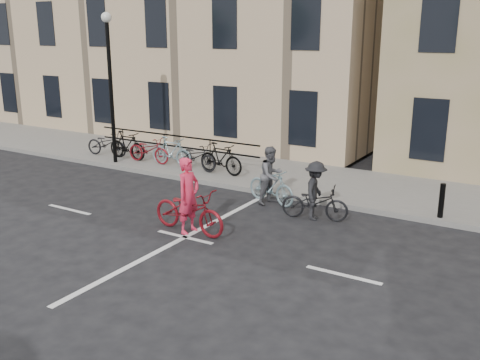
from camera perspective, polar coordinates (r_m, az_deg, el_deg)
The scene contains 9 objects.
ground at distance 12.96m, azimuth -5.89°, elevation -6.10°, with size 120.00×120.00×0.00m, color black.
sidewalk at distance 19.82m, azimuth -4.69°, elevation 1.76°, with size 46.00×4.00×0.15m, color slate.
building_west at distance 27.87m, azimuth -4.82°, elevation 16.22°, with size 20.00×10.00×10.00m, color tan.
lamp_post at distance 19.71m, azimuth -13.73°, elevation 11.36°, with size 0.36×0.36×5.28m.
bollard_east at distance 14.60m, azimuth 20.71°, elevation -2.06°, with size 0.14×0.14×0.90m, color black.
parked_bikes at distance 19.51m, azimuth -8.56°, elevation 3.14°, with size 7.25×1.23×1.05m.
cyclist_pink at distance 13.07m, azimuth -5.48°, elevation -2.87°, with size 2.14×0.86×1.87m.
cyclist_grey at distance 15.24m, azimuth 3.34°, elevation -0.07°, with size 1.79×0.95×1.67m.
cyclist_dark at distance 14.06m, azimuth 8.02°, elevation -1.79°, with size 1.84×1.11×1.56m.
Camera 1 is at (7.36, -9.55, 4.74)m, focal length 40.00 mm.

